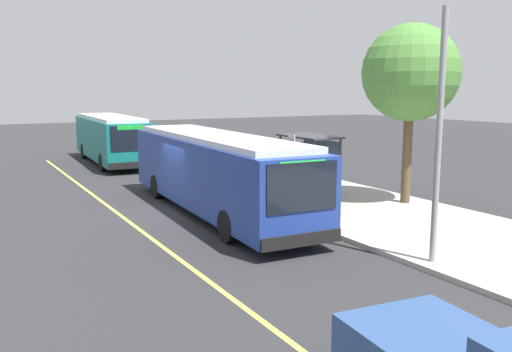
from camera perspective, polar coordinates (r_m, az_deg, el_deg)
ground_plane at (r=20.62m, az=-8.10°, el=-3.66°), size 120.00×120.00×0.00m
sidewalk_curb at (r=23.39m, az=5.73°, el=-1.90°), size 44.00×6.40×0.15m
lane_stripe_center at (r=19.96m, az=-14.00°, el=-4.27°), size 36.00×0.14×0.01m
transit_bus_main at (r=19.77m, az=-4.38°, el=0.62°), size 12.44×3.13×2.95m
transit_bus_second at (r=34.66m, az=-15.23°, el=3.99°), size 10.85×3.07×2.95m
bus_shelter at (r=23.28m, az=5.77°, el=2.63°), size 2.90×1.60×2.48m
waiting_bench at (r=23.11m, az=6.13°, el=-0.64°), size 1.60×0.48×0.95m
route_sign_post at (r=19.65m, az=3.80°, el=1.57°), size 0.44×0.08×2.80m
street_tree_near_shelter at (r=21.55m, az=16.14°, el=10.45°), size 3.71×3.71×6.90m
utility_pole at (r=14.16m, az=18.88°, el=3.84°), size 0.16×0.16×6.40m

